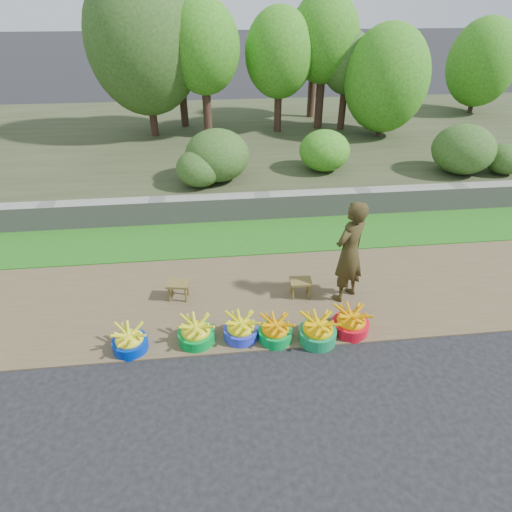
{
  "coord_description": "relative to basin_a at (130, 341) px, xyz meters",
  "views": [
    {
      "loc": [
        -1.07,
        -4.31,
        4.24
      ],
      "look_at": [
        -0.44,
        1.3,
        0.75
      ],
      "focal_mm": 30.0,
      "sensor_mm": 36.0,
      "label": 1
    }
  ],
  "objects": [
    {
      "name": "ground_plane",
      "position": [
        2.31,
        -0.24,
        -0.16
      ],
      "size": [
        120.0,
        120.0,
        0.0
      ],
      "primitive_type": "plane",
      "color": "black",
      "rests_on": "ground"
    },
    {
      "name": "dirt_shoulder",
      "position": [
        2.31,
        1.01,
        -0.15
      ],
      "size": [
        80.0,
        2.5,
        0.02
      ],
      "primitive_type": "cube",
      "color": "brown",
      "rests_on": "ground"
    },
    {
      "name": "grass_verge",
      "position": [
        2.31,
        3.01,
        -0.14
      ],
      "size": [
        80.0,
        1.5,
        0.04
      ],
      "primitive_type": "cube",
      "color": "#256E19",
      "rests_on": "ground"
    },
    {
      "name": "retaining_wall",
      "position": [
        2.31,
        3.86,
        0.11
      ],
      "size": [
        80.0,
        0.35,
        0.55
      ],
      "primitive_type": "cube",
      "color": "gray",
      "rests_on": "ground"
    },
    {
      "name": "earth_bank",
      "position": [
        2.31,
        8.76,
        0.09
      ],
      "size": [
        80.0,
        10.0,
        0.5
      ],
      "primitive_type": "cube",
      "color": "#3B4327",
      "rests_on": "ground"
    },
    {
      "name": "vegetation",
      "position": [
        -0.99,
        7.8,
        2.52
      ],
      "size": [
        34.9,
        8.27,
        4.58
      ],
      "color": "#3A241B",
      "rests_on": "earth_bank"
    },
    {
      "name": "basin_a",
      "position": [
        0.0,
        0.0,
        0.0
      ],
      "size": [
        0.48,
        0.48,
        0.36
      ],
      "color": "#0029AD",
      "rests_on": "ground"
    },
    {
      "name": "basin_b",
      "position": [
        0.91,
        0.05,
        0.01
      ],
      "size": [
        0.51,
        0.51,
        0.38
      ],
      "color": "#008E2F",
      "rests_on": "ground"
    },
    {
      "name": "basin_c",
      "position": [
        1.54,
        0.07,
        0.0
      ],
      "size": [
        0.5,
        0.5,
        0.37
      ],
      "color": "blue",
      "rests_on": "ground"
    },
    {
      "name": "basin_d",
      "position": [
        2.02,
        -0.02,
        0.0
      ],
      "size": [
        0.48,
        0.48,
        0.36
      ],
      "color": "#039239",
      "rests_on": "ground"
    },
    {
      "name": "basin_e",
      "position": [
        2.61,
        -0.11,
        0.02
      ],
      "size": [
        0.54,
        0.54,
        0.4
      ],
      "color": "#13814A",
      "rests_on": "ground"
    },
    {
      "name": "basin_f",
      "position": [
        3.13,
        0.02,
        0.01
      ],
      "size": [
        0.52,
        0.52,
        0.39
      ],
      "color": "red",
      "rests_on": "ground"
    },
    {
      "name": "stool_left",
      "position": [
        0.62,
        1.09,
        0.1
      ],
      "size": [
        0.38,
        0.31,
        0.3
      ],
      "rotation": [
        0.0,
        0.0,
        -0.16
      ],
      "color": "brown",
      "rests_on": "dirt_shoulder"
    },
    {
      "name": "stool_right",
      "position": [
        2.57,
        0.93,
        0.1
      ],
      "size": [
        0.36,
        0.28,
        0.3
      ],
      "rotation": [
        0.0,
        0.0,
        -0.06
      ],
      "color": "brown",
      "rests_on": "dirt_shoulder"
    },
    {
      "name": "vendor_woman",
      "position": [
        3.28,
        0.84,
        0.7
      ],
      "size": [
        0.73,
        0.68,
        1.68
      ],
      "primitive_type": "imported",
      "rotation": [
        0.0,
        0.0,
        3.76
      ],
      "color": "black",
      "rests_on": "dirt_shoulder"
    }
  ]
}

